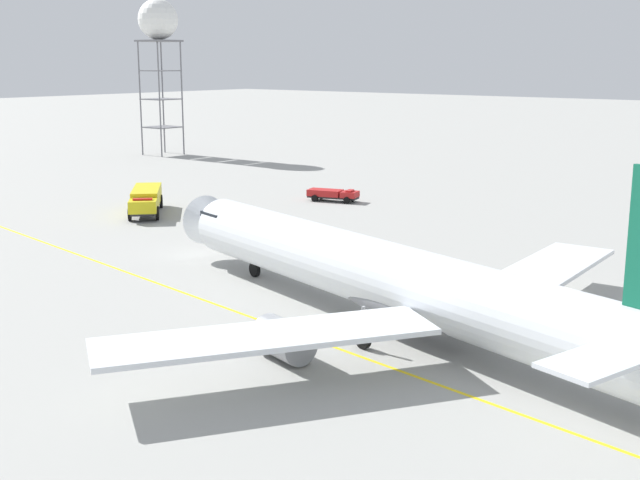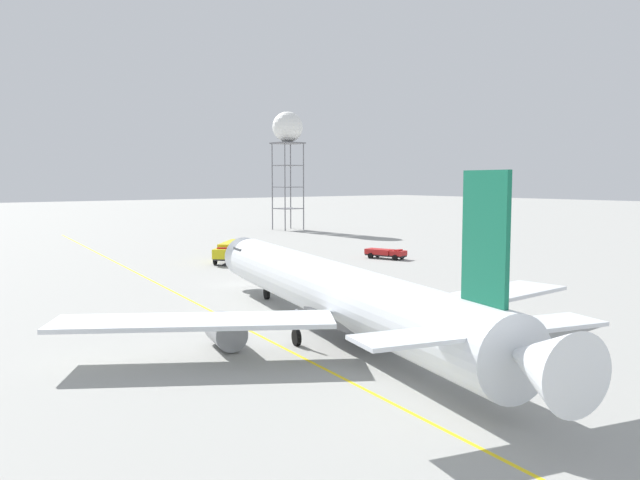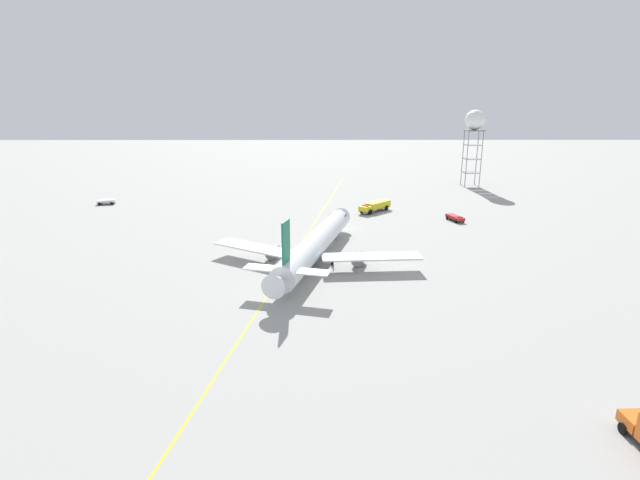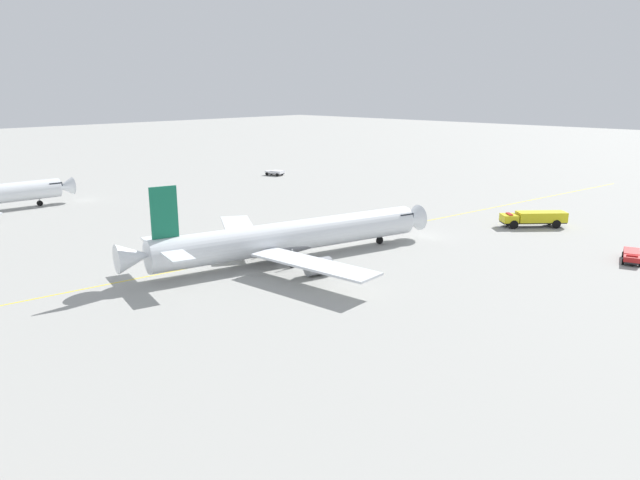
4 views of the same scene
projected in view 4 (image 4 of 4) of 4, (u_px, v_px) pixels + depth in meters
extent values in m
plane|color=#9E9E99|center=(276.00, 261.00, 78.25)|extent=(600.00, 600.00, 0.00)
cylinder|color=silver|center=(292.00, 236.00, 78.31)|extent=(38.28, 13.66, 4.07)
cone|color=silver|center=(411.00, 219.00, 88.75)|extent=(3.88, 4.50, 3.87)
cone|color=silver|center=(134.00, 257.00, 67.65)|extent=(4.74, 4.36, 3.46)
cube|color=black|center=(400.00, 214.00, 87.39)|extent=(3.20, 3.96, 0.70)
ellipsoid|color=slate|center=(280.00, 246.00, 77.61)|extent=(14.34, 7.05, 2.24)
cube|color=#146B4C|center=(164.00, 212.00, 68.39)|extent=(3.16, 1.04, 6.10)
cube|color=silver|center=(157.00, 241.00, 72.42)|extent=(3.92, 6.04, 0.20)
cube|color=silver|center=(176.00, 255.00, 66.50)|extent=(3.92, 6.04, 0.20)
cube|color=silver|center=(240.00, 229.00, 85.51)|extent=(12.55, 16.29, 0.28)
cube|color=silver|center=(314.00, 264.00, 68.45)|extent=(5.21, 16.90, 0.28)
cylinder|color=gray|center=(261.00, 239.00, 84.89)|extent=(3.64, 2.82, 2.07)
cylinder|color=black|center=(271.00, 237.00, 85.74)|extent=(0.59, 1.74, 1.76)
cylinder|color=gray|center=(318.00, 266.00, 71.95)|extent=(3.64, 2.82, 2.07)
cylinder|color=black|center=(330.00, 264.00, 72.79)|extent=(0.59, 1.74, 1.76)
cylinder|color=#9EA0A5|center=(380.00, 234.00, 86.19)|extent=(0.20, 0.20, 1.86)
cylinder|color=black|center=(380.00, 240.00, 86.42)|extent=(1.14, 0.57, 1.10)
cylinder|color=#9EA0A5|center=(268.00, 244.00, 80.57)|extent=(0.20, 0.20, 1.86)
cylinder|color=black|center=(268.00, 251.00, 80.80)|extent=(1.14, 0.57, 1.10)
cylinder|color=#9EA0A5|center=(292.00, 256.00, 74.91)|extent=(0.20, 0.20, 1.86)
cylinder|color=black|center=(292.00, 263.00, 75.15)|extent=(1.14, 0.57, 1.10)
cone|color=silver|center=(65.00, 187.00, 116.59)|extent=(3.23, 3.65, 3.45)
cube|color=black|center=(53.00, 184.00, 114.95)|extent=(2.61, 3.25, 0.70)
cylinder|color=#9EA0A5|center=(39.00, 198.00, 113.67)|extent=(0.20, 0.20, 2.04)
cylinder|color=black|center=(40.00, 203.00, 113.93)|extent=(1.12, 0.38, 1.10)
cube|color=#232326|center=(275.00, 173.00, 153.60)|extent=(3.21, 5.02, 0.20)
cube|color=white|center=(270.00, 172.00, 154.26)|extent=(2.72, 1.98, 0.55)
cube|color=black|center=(268.00, 171.00, 154.51)|extent=(2.00, 0.61, 0.31)
cube|color=white|center=(277.00, 172.00, 153.12)|extent=(3.15, 3.58, 0.70)
cylinder|color=black|center=(267.00, 174.00, 153.34)|extent=(0.48, 0.85, 0.80)
cylinder|color=black|center=(272.00, 173.00, 155.41)|extent=(0.48, 0.85, 0.80)
cylinder|color=black|center=(277.00, 175.00, 151.91)|extent=(0.48, 0.85, 0.80)
cylinder|color=black|center=(282.00, 174.00, 153.98)|extent=(0.48, 0.85, 0.80)
cube|color=#232326|center=(631.00, 258.00, 77.72)|extent=(5.91, 3.23, 0.20)
cube|color=red|center=(632.00, 259.00, 75.89)|extent=(2.19, 2.34, 0.65)
cube|color=black|center=(632.00, 259.00, 75.21)|extent=(0.55, 1.57, 0.36)
cube|color=red|center=(632.00, 253.00, 78.43)|extent=(4.18, 2.95, 0.70)
cube|color=red|center=(632.00, 256.00, 75.78)|extent=(0.97, 1.46, 0.16)
cylinder|color=black|center=(640.00, 264.00, 75.60)|extent=(0.81, 0.49, 0.76)
cylinder|color=black|center=(623.00, 262.00, 76.43)|extent=(0.81, 0.49, 0.76)
cylinder|color=black|center=(639.00, 256.00, 78.90)|extent=(0.81, 0.49, 0.76)
cylinder|color=black|center=(623.00, 254.00, 79.73)|extent=(0.81, 0.49, 0.76)
cube|color=#232326|center=(533.00, 222.00, 96.97)|extent=(9.17, 8.88, 0.20)
cube|color=yellow|center=(509.00, 218.00, 96.60)|extent=(3.59, 3.60, 1.20)
cube|color=black|center=(503.00, 217.00, 96.50)|extent=(1.61, 1.69, 0.67)
cube|color=yellow|center=(541.00, 217.00, 96.81)|extent=(7.56, 7.38, 1.60)
cube|color=red|center=(509.00, 214.00, 96.42)|extent=(1.73, 1.77, 0.16)
cylinder|color=black|center=(514.00, 225.00, 95.52)|extent=(1.21, 1.17, 1.40)
cylinder|color=black|center=(508.00, 221.00, 98.12)|extent=(1.21, 1.17, 1.40)
cylinder|color=black|center=(556.00, 224.00, 95.86)|extent=(1.21, 1.17, 1.40)
cylinder|color=black|center=(549.00, 221.00, 98.45)|extent=(1.21, 1.17, 1.40)
cube|color=yellow|center=(259.00, 254.00, 81.21)|extent=(197.35, 29.39, 0.01)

